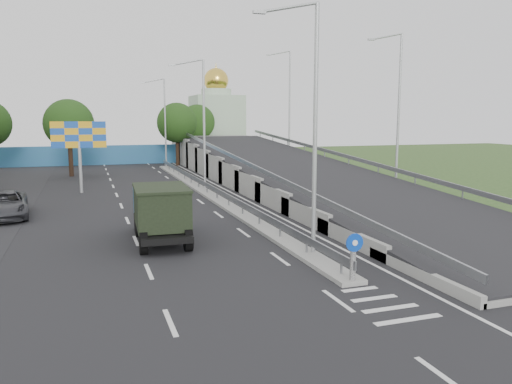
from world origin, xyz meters
name	(u,v)px	position (x,y,z in m)	size (l,w,h in m)	color
ground	(388,308)	(0.00, 0.00, 0.00)	(160.00, 160.00, 0.00)	#2D4C1E
road_surface	(177,206)	(-3.00, 20.00, 0.00)	(26.00, 90.00, 0.04)	black
median	(207,194)	(0.00, 24.00, 0.10)	(1.00, 44.00, 0.20)	gray
overpass_ramp	(299,169)	(7.50, 24.00, 1.75)	(10.00, 50.00, 3.50)	gray
median_guardrail	(207,185)	(0.00, 24.00, 0.75)	(0.09, 44.00, 0.71)	gray
sign_bollard	(353,257)	(0.00, 2.17, 1.03)	(0.64, 0.23, 1.67)	black
lamp_post_near	(311,117)	(0.11, 6.00, 5.81)	(2.74, 0.18, 10.08)	#B2B5B7
lamp_post_mid	(202,117)	(0.11, 26.00, 5.81)	(2.74, 0.18, 10.08)	#B2B5B7
lamp_post_far	(163,118)	(0.11, 46.00, 5.81)	(2.74, 0.18, 10.08)	#B2B5B7
blue_wall	(124,155)	(-4.00, 52.00, 1.20)	(30.00, 0.50, 2.40)	teal
church	(217,121)	(10.00, 60.00, 5.31)	(7.00, 7.00, 13.80)	#B2CCAD
billboard	(79,139)	(-9.00, 28.00, 4.19)	(4.00, 0.24, 5.50)	#B2B5B7
tree_left_mid	(69,124)	(-10.00, 40.00, 5.18)	(4.80, 4.80, 7.60)	black
tree_median_far	(177,123)	(2.00, 48.00, 5.18)	(4.80, 4.80, 7.60)	black
tree_ramp_far	(197,122)	(6.00, 55.00, 5.18)	(4.80, 4.80, 7.60)	black
dump_truck	(160,210)	(-5.35, 10.91, 1.48)	(2.53, 6.15, 2.67)	black
parked_car_c	(4,205)	(-13.18, 19.14, 0.77)	(2.55, 5.52, 1.54)	#37373C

